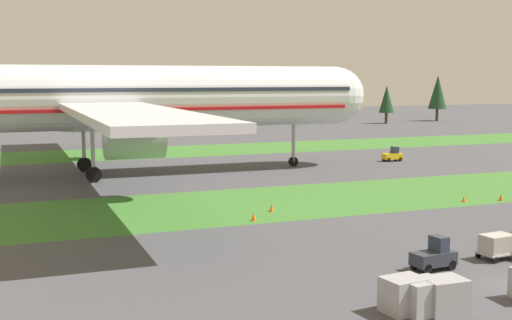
{
  "coord_description": "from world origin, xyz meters",
  "views": [
    {
      "loc": [
        -25.97,
        -26.84,
        11.21
      ],
      "look_at": [
        -4.88,
        27.16,
        4.0
      ],
      "focal_mm": 46.67,
      "sensor_mm": 36.0,
      "label": 1
    }
  ],
  "objects_px": {
    "airliner": "(109,97)",
    "cargo_dolly_lead": "(497,245)",
    "taxiway_marker_1": "(501,197)",
    "uld_container_1": "(422,297)",
    "taxiway_marker_2": "(272,208)",
    "uld_container_0": "(444,295)",
    "taxiway_marker_3": "(464,199)",
    "baggage_tug": "(434,256)",
    "uld_container_2": "(404,295)",
    "taxiway_marker_0": "(254,217)",
    "pushback_tractor": "(393,155)"
  },
  "relations": [
    {
      "from": "pushback_tractor",
      "to": "uld_container_2",
      "type": "bearing_deg",
      "value": 148.28
    },
    {
      "from": "uld_container_2",
      "to": "taxiway_marker_3",
      "type": "distance_m",
      "value": 30.82
    },
    {
      "from": "cargo_dolly_lead",
      "to": "uld_container_1",
      "type": "height_order",
      "value": "uld_container_1"
    },
    {
      "from": "uld_container_1",
      "to": "taxiway_marker_2",
      "type": "distance_m",
      "value": 25.18
    },
    {
      "from": "baggage_tug",
      "to": "uld_container_2",
      "type": "xyz_separation_m",
      "value": [
        -5.71,
        -5.42,
        0.04
      ]
    },
    {
      "from": "taxiway_marker_2",
      "to": "cargo_dolly_lead",
      "type": "bearing_deg",
      "value": -68.49
    },
    {
      "from": "airliner",
      "to": "taxiway_marker_0",
      "type": "xyz_separation_m",
      "value": [
        6.49,
        -28.65,
        -8.65
      ]
    },
    {
      "from": "airliner",
      "to": "taxiway_marker_1",
      "type": "bearing_deg",
      "value": 47.47
    },
    {
      "from": "taxiway_marker_0",
      "to": "taxiway_marker_2",
      "type": "xyz_separation_m",
      "value": [
        2.7,
        2.84,
        0.02
      ]
    },
    {
      "from": "taxiway_marker_0",
      "to": "taxiway_marker_1",
      "type": "distance_m",
      "value": 24.23
    },
    {
      "from": "uld_container_1",
      "to": "taxiway_marker_2",
      "type": "relative_size",
      "value": 3.0
    },
    {
      "from": "airliner",
      "to": "uld_container_1",
      "type": "height_order",
      "value": "airliner"
    },
    {
      "from": "uld_container_0",
      "to": "taxiway_marker_2",
      "type": "distance_m",
      "value": 25.32
    },
    {
      "from": "pushback_tractor",
      "to": "taxiway_marker_1",
      "type": "relative_size",
      "value": 3.96
    },
    {
      "from": "taxiway_marker_0",
      "to": "taxiway_marker_1",
      "type": "relative_size",
      "value": 0.96
    },
    {
      "from": "baggage_tug",
      "to": "airliner",
      "type": "bearing_deg",
      "value": 9.1
    },
    {
      "from": "uld_container_0",
      "to": "taxiway_marker_3",
      "type": "height_order",
      "value": "uld_container_0"
    },
    {
      "from": "cargo_dolly_lead",
      "to": "taxiway_marker_3",
      "type": "relative_size",
      "value": 4.37
    },
    {
      "from": "baggage_tug",
      "to": "pushback_tractor",
      "type": "height_order",
      "value": "same"
    },
    {
      "from": "airliner",
      "to": "taxiway_marker_0",
      "type": "bearing_deg",
      "value": 13.41
    },
    {
      "from": "uld_container_1",
      "to": "uld_container_2",
      "type": "xyz_separation_m",
      "value": [
        -0.7,
        0.48,
        0.02
      ]
    },
    {
      "from": "cargo_dolly_lead",
      "to": "uld_container_1",
      "type": "xyz_separation_m",
      "value": [
        -10.01,
        -6.37,
        -0.09
      ]
    },
    {
      "from": "pushback_tractor",
      "to": "taxiway_marker_0",
      "type": "bearing_deg",
      "value": 132.98
    },
    {
      "from": "cargo_dolly_lead",
      "to": "taxiway_marker_3",
      "type": "distance_m",
      "value": 19.51
    },
    {
      "from": "pushback_tractor",
      "to": "uld_container_0",
      "type": "distance_m",
      "value": 58.8
    },
    {
      "from": "baggage_tug",
      "to": "uld_container_1",
      "type": "distance_m",
      "value": 7.74
    },
    {
      "from": "airliner",
      "to": "taxiway_marker_3",
      "type": "relative_size",
      "value": 149.96
    },
    {
      "from": "taxiway_marker_1",
      "to": "taxiway_marker_2",
      "type": "distance_m",
      "value": 21.73
    },
    {
      "from": "uld_container_1",
      "to": "uld_container_2",
      "type": "bearing_deg",
      "value": 145.43
    },
    {
      "from": "uld_container_0",
      "to": "taxiway_marker_2",
      "type": "height_order",
      "value": "uld_container_0"
    },
    {
      "from": "uld_container_0",
      "to": "cargo_dolly_lead",
      "type": "bearing_deg",
      "value": 36.38
    },
    {
      "from": "airliner",
      "to": "uld_container_0",
      "type": "bearing_deg",
      "value": 9.11
    },
    {
      "from": "uld_container_0",
      "to": "taxiway_marker_0",
      "type": "xyz_separation_m",
      "value": [
        -1.11,
        22.42,
        -0.52
      ]
    },
    {
      "from": "taxiway_marker_0",
      "to": "taxiway_marker_1",
      "type": "height_order",
      "value": "taxiway_marker_1"
    },
    {
      "from": "taxiway_marker_1",
      "to": "pushback_tractor",
      "type": "bearing_deg",
      "value": 76.62
    },
    {
      "from": "airliner",
      "to": "cargo_dolly_lead",
      "type": "xyz_separation_m",
      "value": [
        16.55,
        -44.47,
        -8.05
      ]
    },
    {
      "from": "baggage_tug",
      "to": "cargo_dolly_lead",
      "type": "height_order",
      "value": "baggage_tug"
    },
    {
      "from": "pushback_tractor",
      "to": "taxiway_marker_1",
      "type": "bearing_deg",
      "value": 167.26
    },
    {
      "from": "taxiway_marker_3",
      "to": "cargo_dolly_lead",
      "type": "bearing_deg",
      "value": -122.94
    },
    {
      "from": "uld_container_0",
      "to": "baggage_tug",
      "type": "bearing_deg",
      "value": 57.22
    },
    {
      "from": "airliner",
      "to": "taxiway_marker_3",
      "type": "xyz_separation_m",
      "value": [
        27.16,
        -28.1,
        -8.7
      ]
    },
    {
      "from": "taxiway_marker_2",
      "to": "taxiway_marker_3",
      "type": "distance_m",
      "value": 18.1
    },
    {
      "from": "pushback_tractor",
      "to": "taxiway_marker_0",
      "type": "height_order",
      "value": "pushback_tractor"
    },
    {
      "from": "airliner",
      "to": "cargo_dolly_lead",
      "type": "relative_size",
      "value": 34.3
    },
    {
      "from": "uld_container_0",
      "to": "taxiway_marker_0",
      "type": "bearing_deg",
      "value": 92.83
    },
    {
      "from": "taxiway_marker_0",
      "to": "taxiway_marker_3",
      "type": "height_order",
      "value": "taxiway_marker_0"
    },
    {
      "from": "uld_container_2",
      "to": "uld_container_1",
      "type": "bearing_deg",
      "value": -34.57
    },
    {
      "from": "baggage_tug",
      "to": "uld_container_2",
      "type": "distance_m",
      "value": 7.87
    },
    {
      "from": "taxiway_marker_2",
      "to": "taxiway_marker_0",
      "type": "bearing_deg",
      "value": -133.59
    },
    {
      "from": "uld_container_1",
      "to": "taxiway_marker_3",
      "type": "distance_m",
      "value": 30.7
    }
  ]
}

